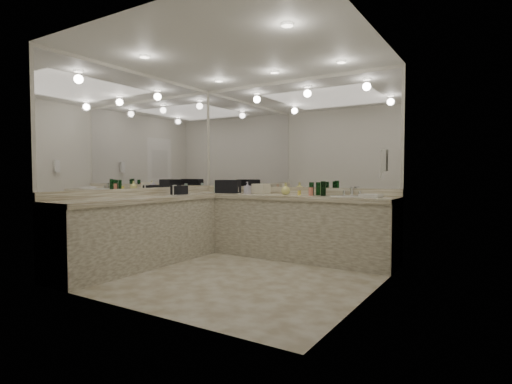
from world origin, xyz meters
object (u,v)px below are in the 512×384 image
Objects in this scene: sink at (347,197)px; soap_bottle_c at (286,189)px; cream_cosmetic_case at (261,189)px; hand_towel at (371,196)px; soap_bottle_a at (236,186)px; soap_bottle_b at (247,188)px; wall_phone at (384,160)px; black_toiletry_bag at (228,186)px.

sink is 2.60× the size of soap_bottle_c.
sink is at bearing -3.64° from soap_bottle_c.
cream_cosmetic_case is 1.68m from hand_towel.
sink is at bearing -0.54° from soap_bottle_a.
hand_towel is at bearing -3.55° from sink.
hand_towel is at bearing 0.13° from soap_bottle_b.
wall_phone is at bearing -12.50° from soap_bottle_b.
soap_bottle_b is (-1.54, -0.02, 0.09)m from sink.
black_toiletry_bag is at bearing -176.68° from soap_bottle_c.
sink is 1.92m from black_toiletry_bag.
cream_cosmetic_case is 0.21m from soap_bottle_b.
soap_bottle_b is (0.38, -0.03, -0.01)m from black_toiletry_bag.
soap_bottle_b is (0.24, -0.04, -0.02)m from soap_bottle_a.
wall_phone is at bearing -19.98° from soap_bottle_c.
soap_bottle_b is at bearing -179.10° from sink.
hand_towel is 1.45× the size of soap_bottle_b.
hand_towel is 1.86m from soap_bottle_b.
cream_cosmetic_case is at bearing 6.16° from soap_bottle_a.
black_toiletry_bag reaches higher than soap_bottle_b.
soap_bottle_b is (-2.15, 0.48, -0.36)m from wall_phone.
black_toiletry_bag is at bearing 179.43° from hand_towel.
wall_phone is at bearing -39.57° from sink.
soap_bottle_a reaches higher than hand_towel.
sink is 1.54m from soap_bottle_b.
wall_phone is (0.61, -0.50, 0.46)m from sink.
soap_bottle_c is at bearing 3.32° from black_toiletry_bag.
hand_towel is 2.10m from soap_bottle_a.
soap_bottle_b is at bearing -3.98° from black_toiletry_bag.
wall_phone is 1.05× the size of soap_bottle_a.
soap_bottle_a is at bearing 179.00° from hand_towel.
wall_phone is 2.07m from cream_cosmetic_case.
soap_bottle_a reaches higher than soap_bottle_c.
soap_bottle_c is at bearing 2.90° from soap_bottle_a.
sink is 1.69× the size of hand_towel.
soap_bottle_a is at bearing 167.76° from wall_phone.
soap_bottle_a is (-2.38, 0.52, -0.34)m from wall_phone.
wall_phone is 1.68m from soap_bottle_c.
wall_phone is 2.23m from soap_bottle_b.
black_toiletry_bag is 0.99m from soap_bottle_c.
hand_towel is (-0.28, 0.48, -0.43)m from wall_phone.
cream_cosmetic_case is 0.42m from soap_bottle_c.
soap_bottle_b is 0.61m from soap_bottle_c.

